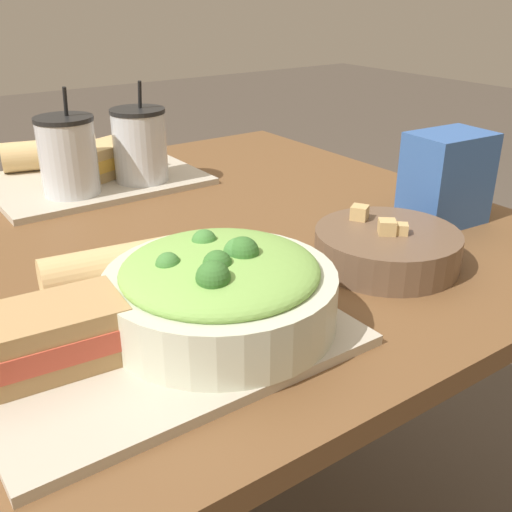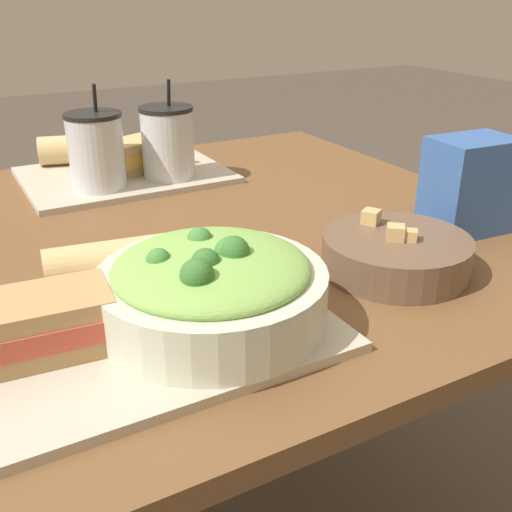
# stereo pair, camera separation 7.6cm
# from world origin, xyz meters

# --- Properties ---
(dining_table) EXTENTS (1.14, 1.02, 0.72)m
(dining_table) POSITION_xyz_m (0.00, 0.00, 0.63)
(dining_table) COLOR brown
(dining_table) RESTS_ON ground_plane
(tray_near) EXTENTS (0.40, 0.30, 0.01)m
(tray_near) POSITION_xyz_m (-0.14, -0.28, 0.73)
(tray_near) COLOR #BCB29E
(tray_near) RESTS_ON dining_table
(tray_far) EXTENTS (0.40, 0.30, 0.01)m
(tray_far) POSITION_xyz_m (0.02, 0.33, 0.73)
(tray_far) COLOR #BCB29E
(tray_far) RESTS_ON dining_table
(salad_bowl) EXTENTS (0.26, 0.26, 0.11)m
(salad_bowl) POSITION_xyz_m (-0.08, -0.30, 0.78)
(salad_bowl) COLOR beige
(salad_bowl) RESTS_ON tray_near
(soup_bowl) EXTENTS (0.21, 0.21, 0.07)m
(soup_bowl) POSITION_xyz_m (0.21, -0.28, 0.75)
(soup_bowl) COLOR brown
(soup_bowl) RESTS_ON dining_table
(sandwich_near) EXTENTS (0.16, 0.10, 0.06)m
(sandwich_near) POSITION_xyz_m (-0.26, -0.27, 0.77)
(sandwich_near) COLOR tan
(sandwich_near) RESTS_ON tray_near
(baguette_near) EXTENTS (0.18, 0.09, 0.06)m
(baguette_near) POSITION_xyz_m (-0.14, -0.16, 0.76)
(baguette_near) COLOR tan
(baguette_near) RESTS_ON tray_near
(sandwich_far) EXTENTS (0.16, 0.13, 0.06)m
(sandwich_far) POSITION_xyz_m (0.06, 0.33, 0.77)
(sandwich_far) COLOR tan
(sandwich_far) RESTS_ON tray_far
(baguette_far) EXTENTS (0.16, 0.10, 0.06)m
(baguette_far) POSITION_xyz_m (-0.05, 0.44, 0.76)
(baguette_far) COLOR tan
(baguette_far) RESTS_ON tray_far
(drink_cup_dark) EXTENTS (0.10, 0.10, 0.19)m
(drink_cup_dark) POSITION_xyz_m (-0.05, 0.25, 0.80)
(drink_cup_dark) COLOR silver
(drink_cup_dark) RESTS_ON tray_far
(drink_cup_red) EXTENTS (0.10, 0.10, 0.19)m
(drink_cup_red) POSITION_xyz_m (0.09, 0.25, 0.80)
(drink_cup_red) COLOR silver
(drink_cup_red) RESTS_ON tray_far
(chip_bag) EXTENTS (0.14, 0.10, 0.15)m
(chip_bag) POSITION_xyz_m (0.42, -0.22, 0.80)
(chip_bag) COLOR #335BA3
(chip_bag) RESTS_ON dining_table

